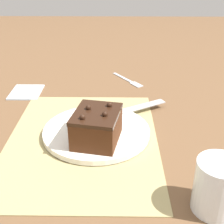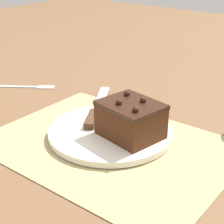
{
  "view_description": "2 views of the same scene",
  "coord_description": "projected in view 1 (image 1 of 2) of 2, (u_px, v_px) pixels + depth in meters",
  "views": [
    {
      "loc": [
        -0.6,
        -0.08,
        0.39
      ],
      "look_at": [
        0.05,
        -0.07,
        0.05
      ],
      "focal_mm": 50.0,
      "sensor_mm": 36.0,
      "label": 1
    },
    {
      "loc": [
        -0.39,
        0.49,
        0.36
      ],
      "look_at": [
        0.04,
        -0.06,
        0.04
      ],
      "focal_mm": 60.0,
      "sensor_mm": 36.0,
      "label": 2
    }
  ],
  "objects": [
    {
      "name": "folded_napkin",
      "position": [
        26.0,
        91.0,
        0.95
      ],
      "size": [
        0.11,
        0.09,
        0.01
      ],
      "primitive_type": "cube",
      "color": "silver",
      "rests_on": "ground_plane"
    },
    {
      "name": "chocolate_cake",
      "position": [
        97.0,
        126.0,
        0.67
      ],
      "size": [
        0.13,
        0.11,
        0.08
      ],
      "rotation": [
        0.0,
        0.0,
        -0.19
      ],
      "color": "#472614",
      "rests_on": "cake_plate"
    },
    {
      "name": "cake_plate",
      "position": [
        97.0,
        131.0,
        0.73
      ],
      "size": [
        0.25,
        0.25,
        0.01
      ],
      "color": "white",
      "rests_on": "placemat_woven"
    },
    {
      "name": "drinking_glass",
      "position": [
        218.0,
        187.0,
        0.5
      ],
      "size": [
        0.08,
        0.08,
        0.09
      ],
      "color": "white",
      "rests_on": "ground_plane"
    },
    {
      "name": "ground_plane",
      "position": [
        83.0,
        140.0,
        0.71
      ],
      "size": [
        3.0,
        3.0,
        0.0
      ],
      "primitive_type": "plane",
      "color": "brown"
    },
    {
      "name": "dessert_fork",
      "position": [
        129.0,
        81.0,
        1.03
      ],
      "size": [
        0.13,
        0.1,
        0.01
      ],
      "rotation": [
        0.0,
        0.0,
        2.18
      ],
      "color": "#B7BABF",
      "rests_on": "ground_plane"
    },
    {
      "name": "placemat_woven",
      "position": [
        83.0,
        140.0,
        0.71
      ],
      "size": [
        0.46,
        0.34,
        0.0
      ],
      "primitive_type": "cube",
      "color": "tan",
      "rests_on": "ground_plane"
    },
    {
      "name": "serving_knife",
      "position": [
        113.0,
        113.0,
        0.79
      ],
      "size": [
        0.14,
        0.21,
        0.01
      ],
      "rotation": [
        0.0,
        0.0,
        3.68
      ],
      "color": "#472D19",
      "rests_on": "cake_plate"
    }
  ]
}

